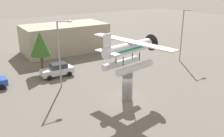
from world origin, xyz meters
TOP-DOWN VIEW (x-y plane):
  - ground_plane at (0.00, 0.00)m, footprint 140.00×140.00m
  - display_pedestal at (0.00, 0.00)m, footprint 1.10×1.10m
  - floatplane_monument at (0.13, 0.02)m, footprint 7.13×10.42m
  - car_mid_silver at (-3.69, 10.59)m, footprint 4.20×2.02m
  - streetlight_primary at (-4.43, 6.96)m, footprint 1.84×0.28m
  - streetlight_secondary at (15.37, 6.88)m, footprint 1.84×0.28m
  - storefront_building at (2.19, 22.00)m, footprint 14.33×7.47m
  - tree_east at (-4.85, 13.21)m, footprint 2.83×2.83m

SIDE VIEW (x-z plane):
  - ground_plane at x=0.00m, z-range 0.00..0.00m
  - car_mid_silver at x=-3.69m, z-range 0.00..1.76m
  - display_pedestal at x=0.00m, z-range 0.00..3.46m
  - storefront_building at x=2.19m, z-range 0.00..4.80m
  - tree_east at x=-4.85m, z-range 1.20..6.80m
  - streetlight_primary at x=-4.43m, z-range 0.63..8.44m
  - streetlight_secondary at x=15.37m, z-range 0.64..8.53m
  - floatplane_monument at x=0.13m, z-range 3.13..7.13m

